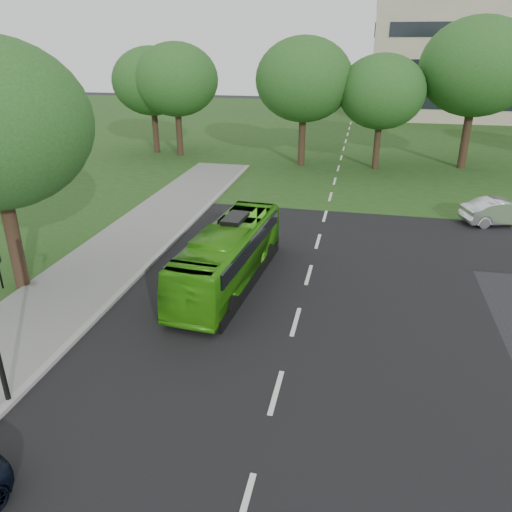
{
  "coord_description": "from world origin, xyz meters",
  "views": [
    {
      "loc": [
        1.89,
        -13.43,
        9.28
      ],
      "look_at": [
        -1.88,
        3.92,
        1.6
      ],
      "focal_mm": 35.0,
      "sensor_mm": 36.0,
      "label": 1
    }
  ],
  "objects_px": {
    "tree_park_f": "(152,81)",
    "bus": "(229,255)",
    "tree_park_b": "(304,80)",
    "tree_park_d": "(477,67)",
    "sedan": "(502,212)",
    "tree_park_a": "(176,80)",
    "tree_park_c": "(382,92)"
  },
  "relations": [
    {
      "from": "tree_park_b",
      "to": "tree_park_f",
      "type": "bearing_deg",
      "value": 170.35
    },
    {
      "from": "sedan",
      "to": "tree_park_c",
      "type": "bearing_deg",
      "value": 12.07
    },
    {
      "from": "tree_park_d",
      "to": "tree_park_c",
      "type": "bearing_deg",
      "value": -165.02
    },
    {
      "from": "tree_park_b",
      "to": "sedan",
      "type": "xyz_separation_m",
      "value": [
        12.59,
        -11.83,
        -5.85
      ]
    },
    {
      "from": "tree_park_b",
      "to": "tree_park_c",
      "type": "height_order",
      "value": "tree_park_b"
    },
    {
      "from": "tree_park_a",
      "to": "bus",
      "type": "relative_size",
      "value": 1.06
    },
    {
      "from": "tree_park_b",
      "to": "tree_park_f",
      "type": "distance_m",
      "value": 13.61
    },
    {
      "from": "tree_park_b",
      "to": "tree_park_c",
      "type": "relative_size",
      "value": 1.14
    },
    {
      "from": "tree_park_c",
      "to": "sedan",
      "type": "xyz_separation_m",
      "value": [
        6.73,
        -11.74,
        -5.08
      ]
    },
    {
      "from": "tree_park_d",
      "to": "sedan",
      "type": "bearing_deg",
      "value": -89.85
    },
    {
      "from": "tree_park_d",
      "to": "tree_park_f",
      "type": "relative_size",
      "value": 1.24
    },
    {
      "from": "tree_park_c",
      "to": "tree_park_f",
      "type": "relative_size",
      "value": 0.95
    },
    {
      "from": "tree_park_f",
      "to": "bus",
      "type": "bearing_deg",
      "value": -61.29
    },
    {
      "from": "tree_park_d",
      "to": "tree_park_f",
      "type": "bearing_deg",
      "value": 178.73
    },
    {
      "from": "tree_park_f",
      "to": "sedan",
      "type": "xyz_separation_m",
      "value": [
        26.0,
        -14.11,
        -5.38
      ]
    },
    {
      "from": "tree_park_b",
      "to": "sedan",
      "type": "bearing_deg",
      "value": -43.22
    },
    {
      "from": "tree_park_d",
      "to": "bus",
      "type": "bearing_deg",
      "value": -118.17
    },
    {
      "from": "tree_park_c",
      "to": "tree_park_d",
      "type": "bearing_deg",
      "value": 14.98
    },
    {
      "from": "bus",
      "to": "tree_park_d",
      "type": "bearing_deg",
      "value": 66.32
    },
    {
      "from": "tree_park_b",
      "to": "tree_park_d",
      "type": "relative_size",
      "value": 0.88
    },
    {
      "from": "tree_park_a",
      "to": "tree_park_c",
      "type": "relative_size",
      "value": 1.09
    },
    {
      "from": "tree_park_c",
      "to": "tree_park_d",
      "type": "xyz_separation_m",
      "value": [
        6.69,
        1.79,
        1.71
      ]
    },
    {
      "from": "bus",
      "to": "tree_park_c",
      "type": "bearing_deg",
      "value": 79.2
    },
    {
      "from": "tree_park_c",
      "to": "tree_park_d",
      "type": "height_order",
      "value": "tree_park_d"
    },
    {
      "from": "bus",
      "to": "sedan",
      "type": "relative_size",
      "value": 2.04
    },
    {
      "from": "tree_park_a",
      "to": "bus",
      "type": "height_order",
      "value": "tree_park_a"
    },
    {
      "from": "tree_park_f",
      "to": "sedan",
      "type": "height_order",
      "value": "tree_park_f"
    },
    {
      "from": "tree_park_a",
      "to": "tree_park_c",
      "type": "bearing_deg",
      "value": -5.08
    },
    {
      "from": "bus",
      "to": "sedan",
      "type": "xyz_separation_m",
      "value": [
        12.72,
        10.15,
        -0.51
      ]
    },
    {
      "from": "tree_park_b",
      "to": "tree_park_f",
      "type": "xyz_separation_m",
      "value": [
        -13.41,
        2.28,
        -0.47
      ]
    },
    {
      "from": "tree_park_b",
      "to": "tree_park_f",
      "type": "height_order",
      "value": "tree_park_b"
    },
    {
      "from": "tree_park_f",
      "to": "tree_park_d",
      "type": "bearing_deg",
      "value": -1.27
    }
  ]
}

